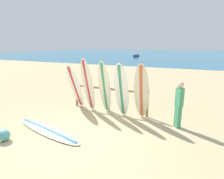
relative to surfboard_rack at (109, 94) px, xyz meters
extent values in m
plane|color=tan|center=(-0.02, -2.53, -0.71)|extent=(120.00, 120.00, 0.00)
cube|color=#196B93|center=(-0.02, 55.47, -0.70)|extent=(120.00, 80.00, 0.01)
cylinder|color=olive|center=(-1.57, 0.00, -0.17)|extent=(0.09, 0.09, 1.07)
cylinder|color=olive|center=(0.00, 0.00, -0.17)|extent=(0.09, 0.09, 1.07)
cylinder|color=olive|center=(1.57, 0.00, -0.17)|extent=(0.09, 0.09, 1.07)
cylinder|color=olive|center=(0.00, 0.00, 0.22)|extent=(3.24, 0.08, 0.08)
ellipsoid|color=white|center=(-1.40, -0.29, 0.24)|extent=(0.62, 0.84, 1.89)
cube|color=#B73338|center=(-1.40, -0.29, 0.24)|extent=(0.16, 0.75, 1.75)
ellipsoid|color=silver|center=(-0.75, -0.35, 0.38)|extent=(0.64, 0.62, 2.17)
cube|color=#B73338|center=(-0.75, -0.35, 0.38)|extent=(0.19, 0.52, 2.00)
ellipsoid|color=silver|center=(-0.04, -0.30, 0.34)|extent=(0.51, 0.55, 2.09)
cube|color=#388C59|center=(-0.04, -0.30, 0.34)|extent=(0.11, 0.50, 1.93)
ellipsoid|color=white|center=(0.69, -0.39, 0.32)|extent=(0.63, 0.57, 2.05)
cube|color=#388C59|center=(0.69, -0.39, 0.32)|extent=(0.16, 0.49, 1.89)
ellipsoid|color=beige|center=(1.40, -0.26, 0.32)|extent=(0.55, 0.52, 2.06)
cube|color=#CC5933|center=(1.40, -0.26, 0.32)|extent=(0.11, 0.48, 1.90)
ellipsoid|color=beige|center=(-0.98, -2.44, -0.67)|extent=(2.94, 1.12, 0.07)
cube|color=#3372B2|center=(-0.98, -2.44, -0.67)|extent=(2.62, 0.64, 0.08)
cube|color=#3F9966|center=(2.68, -0.44, -0.35)|extent=(0.23, 0.24, 0.72)
cube|color=#3F9966|center=(2.68, -0.44, 0.31)|extent=(0.28, 0.29, 0.61)
sphere|color=beige|center=(2.68, -0.44, 0.72)|extent=(0.21, 0.21, 0.21)
cube|color=#333842|center=(-9.58, 34.80, -0.52)|extent=(1.37, 2.56, 0.35)
cube|color=silver|center=(-9.58, 34.80, -0.17)|extent=(0.85, 0.97, 0.36)
sphere|color=teal|center=(-1.65, -3.37, -0.54)|extent=(0.33, 0.33, 0.33)
camera|label=1|loc=(3.01, -6.28, 1.91)|focal=28.93mm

